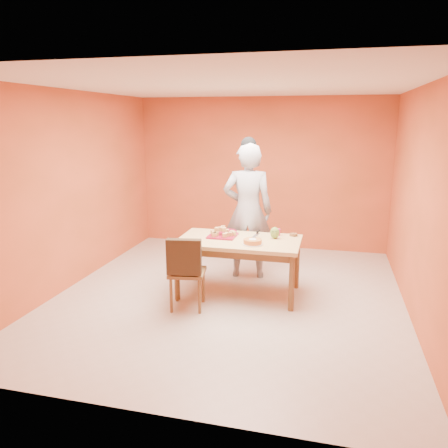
% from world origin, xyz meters
% --- Properties ---
extents(floor, '(5.00, 5.00, 0.00)m').
position_xyz_m(floor, '(0.00, 0.00, 0.00)').
color(floor, beige).
rests_on(floor, ground).
extents(ceiling, '(5.00, 5.00, 0.00)m').
position_xyz_m(ceiling, '(0.00, 0.00, 2.70)').
color(ceiling, white).
rests_on(ceiling, wall_back).
extents(wall_back, '(4.50, 0.00, 4.50)m').
position_xyz_m(wall_back, '(0.00, 2.50, 1.35)').
color(wall_back, '#DB5832').
rests_on(wall_back, floor).
extents(wall_left, '(0.00, 5.00, 5.00)m').
position_xyz_m(wall_left, '(-2.25, 0.00, 1.35)').
color(wall_left, '#DB5832').
rests_on(wall_left, floor).
extents(wall_right, '(0.00, 5.00, 5.00)m').
position_xyz_m(wall_right, '(2.25, 0.00, 1.35)').
color(wall_right, '#DB5832').
rests_on(wall_right, floor).
extents(dining_table, '(1.60, 0.90, 0.76)m').
position_xyz_m(dining_table, '(0.11, 0.12, 0.67)').
color(dining_table, '#DEAF74').
rests_on(dining_table, floor).
extents(dining_chair, '(0.50, 0.57, 0.94)m').
position_xyz_m(dining_chair, '(-0.42, -0.50, 0.49)').
color(dining_chair, brown).
rests_on(dining_chair, floor).
extents(pastry_pile, '(0.33, 0.33, 0.11)m').
position_xyz_m(pastry_pile, '(-0.14, 0.21, 0.83)').
color(pastry_pile, tan).
rests_on(pastry_pile, pastry_platter).
extents(person, '(0.78, 0.57, 1.99)m').
position_xyz_m(person, '(0.08, 0.84, 0.99)').
color(person, '#939396').
rests_on(person, floor).
extents(pastry_platter, '(0.37, 0.37, 0.02)m').
position_xyz_m(pastry_platter, '(-0.14, 0.21, 0.77)').
color(pastry_platter, maroon).
rests_on(pastry_platter, dining_table).
extents(red_dinner_plate, '(0.28, 0.28, 0.02)m').
position_xyz_m(red_dinner_plate, '(-0.14, 0.47, 0.77)').
color(red_dinner_plate, maroon).
rests_on(red_dinner_plate, dining_table).
extents(white_cake_plate, '(0.32, 0.32, 0.01)m').
position_xyz_m(white_cake_plate, '(0.32, -0.08, 0.77)').
color(white_cake_plate, white).
rests_on(white_cake_plate, dining_table).
extents(sponge_cake, '(0.28, 0.28, 0.05)m').
position_xyz_m(sponge_cake, '(0.32, -0.08, 0.80)').
color(sponge_cake, '#C66D33').
rests_on(sponge_cake, white_cake_plate).
extents(cake_server, '(0.07, 0.25, 0.01)m').
position_xyz_m(cake_server, '(0.33, 0.10, 0.83)').
color(cake_server, silver).
rests_on(cake_server, sponge_cake).
extents(egg_ornament, '(0.15, 0.13, 0.16)m').
position_xyz_m(egg_ornament, '(0.56, 0.27, 0.84)').
color(egg_ornament, olive).
rests_on(egg_ornament, dining_table).
extents(magenta_glass, '(0.07, 0.07, 0.09)m').
position_xyz_m(magenta_glass, '(0.58, 0.44, 0.81)').
color(magenta_glass, '#D72069').
rests_on(magenta_glass, dining_table).
extents(checker_tin, '(0.13, 0.13, 0.03)m').
position_xyz_m(checker_tin, '(0.79, 0.47, 0.78)').
color(checker_tin, '#37190F').
rests_on(checker_tin, dining_table).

